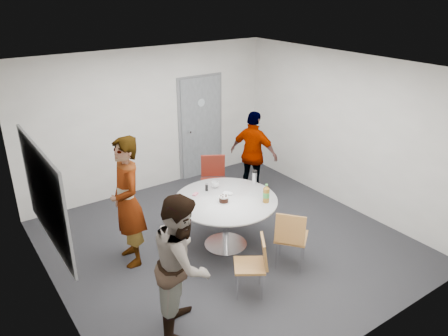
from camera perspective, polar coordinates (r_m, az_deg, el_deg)
floor at (r=6.91m, az=0.31°, el=-9.70°), size 5.00×5.00×0.00m
ceiling at (r=5.90m, az=0.36°, el=12.91°), size 5.00×5.00×0.00m
wall_back at (r=8.33m, az=-9.65°, el=6.09°), size 5.00×0.00×5.00m
wall_left at (r=5.38m, az=-22.09°, el=-5.15°), size 0.00×5.00×5.00m
wall_right at (r=7.90m, az=15.39°, el=4.63°), size 0.00×5.00×5.00m
wall_front at (r=4.69m, az=18.41°, el=-8.96°), size 5.00×0.00×5.00m
door at (r=8.91m, az=-3.08°, el=5.32°), size 1.02×0.17×2.12m
whiteboard at (r=5.53m, az=-22.36°, el=-3.30°), size 0.04×1.90×1.25m
table at (r=6.52m, az=0.41°, el=-4.91°), size 1.53×1.53×1.08m
chair_near_left at (r=5.67m, az=4.18°, el=-11.97°), size 0.56×0.55×0.81m
chair_near_right at (r=6.14m, az=8.71°, el=-8.58°), size 0.62×0.62×0.90m
chair_far at (r=7.74m, az=-1.40°, el=-1.06°), size 0.62×0.64×0.94m
person_main at (r=6.19m, az=-12.51°, el=-4.37°), size 0.53×0.74×1.89m
person_left at (r=5.02m, az=-5.44°, el=-12.27°), size 1.00×1.04×1.69m
person_right at (r=8.09m, az=3.89°, el=1.82°), size 0.75×1.03×1.62m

